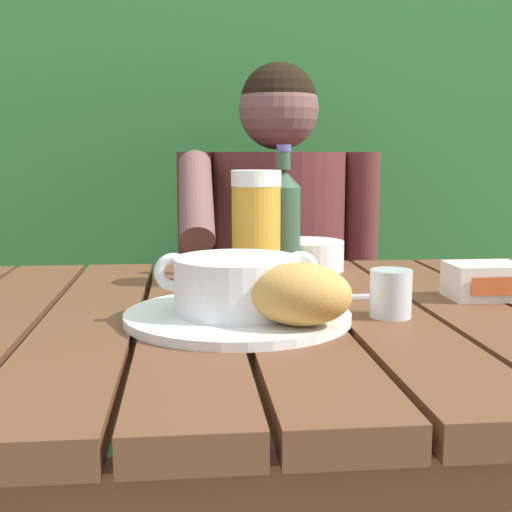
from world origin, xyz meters
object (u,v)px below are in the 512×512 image
butter_tub (484,281)px  soup_bowl (237,283)px  beer_bottle (284,221)px  bread_roll (297,294)px  diner_bowl (305,255)px  chair_near_diner (270,344)px  person_eating (279,272)px  beer_glass (256,228)px  water_glass_small (391,293)px  table_knife (339,297)px  serving_plate (238,316)px

butter_tub → soup_bowl: bearing=-165.1°
soup_bowl → beer_bottle: beer_bottle is taller
bread_roll → diner_bowl: bread_roll is taller
chair_near_diner → bread_roll: (-0.09, -0.99, 0.34)m
soup_bowl → beer_bottle: (0.11, 0.32, 0.05)m
chair_near_diner → person_eating: bearing=-90.9°
bread_roll → beer_glass: size_ratio=0.81×
water_glass_small → butter_tub: bearing=30.1°
diner_bowl → beer_glass: bearing=-127.8°
chair_near_diner → person_eating: (-0.00, -0.19, 0.23)m
water_glass_small → diner_bowl: water_glass_small is taller
bread_roll → beer_bottle: bearing=84.3°
bread_roll → table_knife: size_ratio=0.92×
chair_near_diner → beer_bottle: bearing=-94.9°
table_knife → diner_bowl: diner_bowl is taller
bread_roll → beer_glass: beer_glass is taller
butter_tub → table_knife: size_ratio=0.64×
soup_bowl → butter_tub: 0.39m
water_glass_small → beer_glass: bearing=122.8°
chair_near_diner → person_eating: size_ratio=0.77×
serving_plate → table_knife: size_ratio=1.78×
chair_near_diner → beer_glass: size_ratio=4.89×
table_knife → diner_bowl: (-0.00, 0.26, 0.02)m
beer_bottle → table_knife: bearing=-74.7°
butter_tub → diner_bowl: diner_bowl is taller
soup_bowl → table_knife: size_ratio=1.29×
diner_bowl → water_glass_small: bearing=-82.7°
beer_bottle → butter_tub: bearing=-38.0°
chair_near_diner → diner_bowl: size_ratio=6.46×
serving_plate → chair_near_diner: bearing=80.3°
chair_near_diner → water_glass_small: size_ratio=14.51×
beer_bottle → diner_bowl: 0.11m
beer_bottle → diner_bowl: bearing=50.9°
serving_plate → soup_bowl: 0.04m
beer_glass → diner_bowl: size_ratio=1.32×
soup_bowl → water_glass_small: size_ratio=3.36×
person_eating → beer_glass: person_eating is taller
serving_plate → diner_bowl: bearing=67.6°
bread_roll → butter_tub: bearing=29.6°
person_eating → bread_roll: (-0.09, -0.80, 0.11)m
person_eating → bread_roll: 0.81m
chair_near_diner → bread_roll: size_ratio=6.05×
water_glass_small → person_eating: bearing=94.1°
serving_plate → water_glass_small: water_glass_small is taller
chair_near_diner → table_knife: 0.85m
beer_glass → butter_tub: (0.33, -0.14, -0.07)m
soup_bowl → beer_glass: bearing=78.5°
person_eating → butter_tub: person_eating is taller
table_knife → beer_glass: bearing=131.4°
table_knife → butter_tub: bearing=-3.4°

